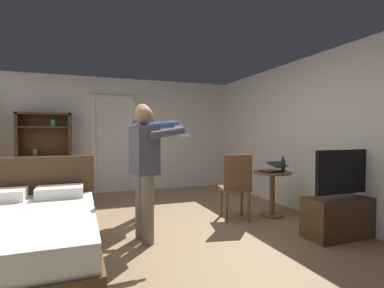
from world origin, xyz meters
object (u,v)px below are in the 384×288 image
bookshelf (45,152)px  bottle_on_table (283,165)px  side_table (272,186)px  laptop (273,169)px  suitcase_dark (74,195)px  bed (21,241)px  tv_flatscreen (345,211)px  person_striped_shirt (143,152)px  wooden_chair (236,184)px  person_blue_shirt (145,165)px

bookshelf → bottle_on_table: 4.57m
side_table → laptop: size_ratio=1.71×
bottle_on_table → bookshelf: bearing=142.6°
laptop → suitcase_dark: (-2.93, 1.81, -0.55)m
bed → tv_flatscreen: (3.63, -0.29, 0.02)m
bottle_on_table → person_striped_shirt: 2.17m
laptop → wooden_chair: 0.68m
suitcase_dark → laptop: bearing=-38.0°
bed → bookshelf: 3.57m
laptop → suitcase_dark: bearing=148.3°
wooden_chair → person_blue_shirt: bearing=-165.8°
tv_flatscreen → person_striped_shirt: bearing=143.1°
tv_flatscreen → wooden_chair: 1.46m
tv_flatscreen → side_table: 1.16m
person_blue_shirt → tv_flatscreen: bearing=-16.9°
bed → person_blue_shirt: person_blue_shirt is taller
bed → wooden_chair: size_ratio=2.02×
bottle_on_table → wooden_chair: 0.84m
bookshelf → person_blue_shirt: bookshelf is taller
bookshelf → laptop: (3.47, -2.74, -0.18)m
bookshelf → person_blue_shirt: 3.38m
laptop → bottle_on_table: bottle_on_table is taller
bookshelf → wooden_chair: bookshelf is taller
tv_flatscreen → suitcase_dark: tv_flatscreen is taller
side_table → laptop: bearing=-111.9°
bed → bookshelf: size_ratio=1.17×
side_table → wooden_chair: size_ratio=0.71×
bottle_on_table → wooden_chair: size_ratio=0.24×
bookshelf → tv_flatscreen: bookshelf is taller
suitcase_dark → bed: bearing=-105.1°
person_blue_shirt → side_table: bearing=10.5°
wooden_chair → person_blue_shirt: size_ratio=0.61×
bed → person_striped_shirt: (1.42, 1.37, 0.72)m
bed → person_striped_shirt: 2.10m
bookshelf → bottle_on_table: bearing=-37.4°
side_table → suitcase_dark: side_table is taller
tv_flatscreen → side_table: (-0.29, 1.11, 0.15)m
person_striped_shirt → tv_flatscreen: bearing=-36.9°
bookshelf → person_striped_shirt: (1.56, -2.14, 0.09)m
side_table → bottle_on_table: (0.14, -0.08, 0.33)m
wooden_chair → person_striped_shirt: size_ratio=0.57×
tv_flatscreen → side_table: tv_flatscreen is taller
bottle_on_table → person_striped_shirt: size_ratio=0.14×
tv_flatscreen → laptop: (-0.31, 1.07, 0.43)m
tv_flatscreen → person_blue_shirt: 2.56m
bookshelf → tv_flatscreen: bearing=-45.2°
side_table → bottle_on_table: size_ratio=2.94×
tv_flatscreen → laptop: 1.19m
tv_flatscreen → suitcase_dark: (-3.23, 2.88, -0.11)m
bed → bottle_on_table: size_ratio=8.42×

